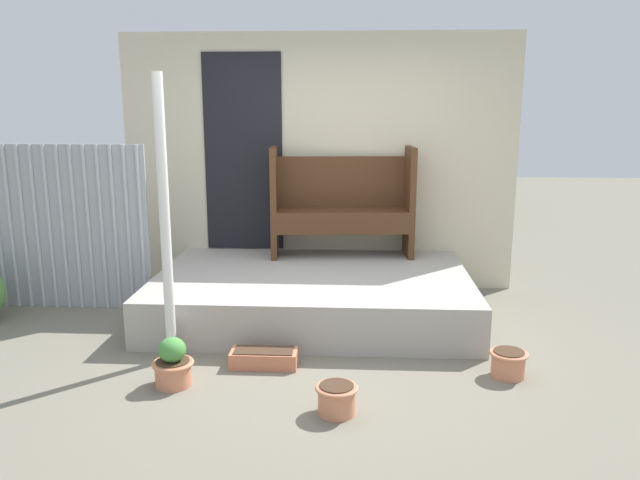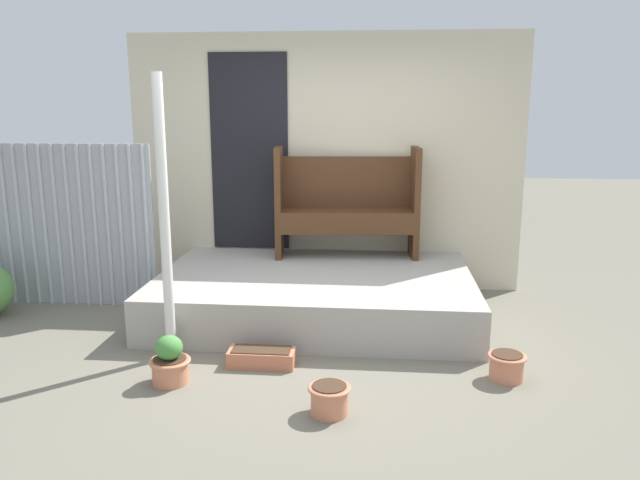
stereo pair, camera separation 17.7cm
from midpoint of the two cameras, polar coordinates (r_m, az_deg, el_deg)
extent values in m
plane|color=#706B5B|center=(4.89, 0.58, -10.57)|extent=(24.00, 24.00, 0.00)
cube|color=#A8A399|center=(5.72, 0.46, -5.00)|extent=(2.82, 1.90, 0.40)
cube|color=beige|center=(6.46, 1.22, 7.02)|extent=(4.02, 0.06, 2.60)
cube|color=black|center=(6.51, -5.68, 7.94)|extent=(0.80, 0.02, 2.00)
cube|color=#9EA3A8|center=(6.63, -25.91, 1.30)|extent=(2.86, 0.02, 1.54)
cylinder|color=#AAB0B5|center=(6.61, -25.99, 1.26)|extent=(0.04, 0.04, 1.54)
cylinder|color=#AAB0B5|center=(6.55, -25.06, 1.25)|extent=(0.04, 0.04, 1.54)
cylinder|color=#AAB0B5|center=(6.49, -24.11, 1.24)|extent=(0.04, 0.04, 1.54)
cylinder|color=#AAB0B5|center=(6.43, -23.15, 1.23)|extent=(0.04, 0.04, 1.54)
cylinder|color=#AAB0B5|center=(6.37, -22.16, 1.22)|extent=(0.04, 0.04, 1.54)
cylinder|color=#AAB0B5|center=(6.31, -21.16, 1.21)|extent=(0.04, 0.04, 1.54)
cylinder|color=#AAB0B5|center=(6.26, -20.14, 1.20)|extent=(0.04, 0.04, 1.54)
cylinder|color=#AAB0B5|center=(6.21, -19.10, 1.18)|extent=(0.04, 0.04, 1.54)
cylinder|color=#AAB0B5|center=(6.16, -18.04, 1.17)|extent=(0.04, 0.04, 1.54)
cylinder|color=#AAB0B5|center=(6.11, -16.97, 1.16)|extent=(0.04, 0.04, 1.54)
cylinder|color=#AAB0B5|center=(6.06, -15.88, 1.14)|extent=(0.04, 0.04, 1.54)
cylinder|color=#AAB0B5|center=(6.02, -14.78, 1.13)|extent=(0.04, 0.04, 1.54)
cylinder|color=white|center=(4.70, -12.98, 1.70)|extent=(0.08, 0.08, 2.13)
cube|color=#4C2D19|center=(6.21, -2.96, 3.45)|extent=(0.09, 0.40, 1.09)
cube|color=#4C2D19|center=(6.26, 9.47, 3.38)|extent=(0.09, 0.40, 1.09)
cube|color=#4C2D19|center=(6.21, 3.27, 2.58)|extent=(1.32, 0.50, 0.04)
cube|color=#4C2D19|center=(6.05, 3.34, 1.28)|extent=(1.29, 0.13, 0.17)
cube|color=#4C2D19|center=(6.35, 3.24, 5.32)|extent=(1.29, 0.14, 0.51)
cylinder|color=tan|center=(4.53, -12.41, -11.63)|extent=(0.25, 0.25, 0.17)
torus|color=tan|center=(4.50, -12.46, -10.75)|extent=(0.29, 0.29, 0.02)
cylinder|color=#422D1E|center=(4.49, -12.47, -10.57)|extent=(0.23, 0.23, 0.01)
ellipsoid|color=#478C3D|center=(4.46, -12.52, -9.59)|extent=(0.19, 0.19, 0.17)
cylinder|color=tan|center=(4.03, 2.16, -14.42)|extent=(0.23, 0.23, 0.19)
torus|color=tan|center=(3.99, 2.17, -13.39)|extent=(0.27, 0.27, 0.02)
cylinder|color=#422D1E|center=(3.99, 2.17, -13.18)|extent=(0.22, 0.22, 0.01)
cylinder|color=tan|center=(4.69, 17.74, -11.01)|extent=(0.23, 0.23, 0.19)
torus|color=tan|center=(4.66, 17.81, -10.10)|extent=(0.27, 0.27, 0.02)
cylinder|color=#422D1E|center=(4.65, 17.82, -9.92)|extent=(0.22, 0.22, 0.01)
cube|color=#C67251|center=(4.72, -4.26, -10.68)|extent=(0.49, 0.21, 0.12)
cube|color=#422D1E|center=(4.70, -4.28, -9.95)|extent=(0.43, 0.18, 0.01)
camera|label=1|loc=(0.09, -88.97, 0.23)|focal=35.00mm
camera|label=2|loc=(0.09, 91.03, -0.23)|focal=35.00mm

